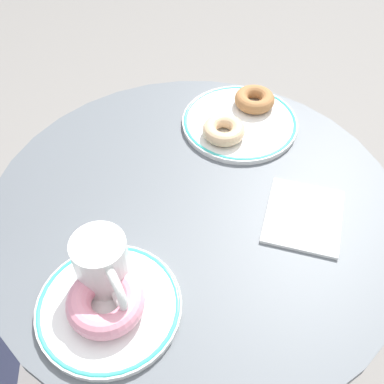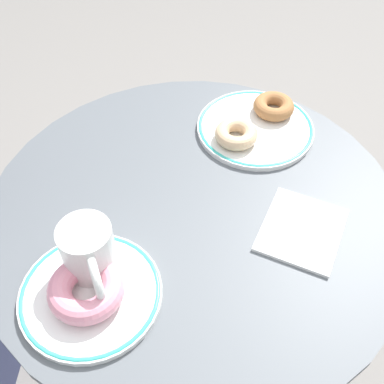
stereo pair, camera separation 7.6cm
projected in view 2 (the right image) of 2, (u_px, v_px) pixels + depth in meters
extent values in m
cube|color=gray|center=(193.00, 372.00, 1.34)|extent=(7.00, 7.00, 0.02)
cylinder|color=#565B60|center=(194.00, 209.00, 0.78)|extent=(0.69, 0.69, 0.02)
cylinder|color=#565B60|center=(193.00, 309.00, 1.05)|extent=(0.06, 0.06, 0.70)
cylinder|color=#565B60|center=(193.00, 369.00, 1.32)|extent=(0.41, 0.41, 0.03)
cylinder|color=white|center=(91.00, 294.00, 0.66)|extent=(0.20, 0.20, 0.01)
torus|color=#38B2A8|center=(90.00, 293.00, 0.66)|extent=(0.20, 0.20, 0.01)
cylinder|color=white|center=(255.00, 128.00, 0.90)|extent=(0.22, 0.22, 0.01)
torus|color=#38B2A8|center=(255.00, 127.00, 0.89)|extent=(0.22, 0.22, 0.01)
torus|color=pink|center=(86.00, 289.00, 0.64)|extent=(0.14, 0.14, 0.03)
torus|color=#A36B3D|center=(274.00, 106.00, 0.91)|extent=(0.11, 0.11, 0.03)
torus|color=#E0B789|center=(236.00, 134.00, 0.85)|extent=(0.08, 0.08, 0.03)
cube|color=white|center=(302.00, 230.00, 0.74)|extent=(0.16, 0.15, 0.01)
cylinder|color=white|center=(89.00, 251.00, 0.66)|extent=(0.08, 0.08, 0.10)
torus|color=white|center=(95.00, 275.00, 0.63)|extent=(0.05, 0.07, 0.07)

